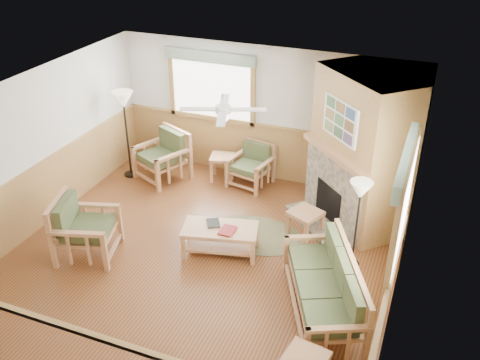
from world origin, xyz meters
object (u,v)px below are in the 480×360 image
at_px(armchair_back_right, 250,166).
at_px(coffee_table, 220,240).
at_px(sofa, 323,287).
at_px(floor_lamp_right, 356,225).
at_px(armchair_back_left, 162,156).
at_px(armchair_left, 86,228).
at_px(floor_lamp_left, 127,135).
at_px(end_table_chairs, 223,168).
at_px(footstool, 305,222).

height_order(armchair_back_right, coffee_table, armchair_back_right).
xyz_separation_m(sofa, floor_lamp_right, (0.20, 1.24, 0.30)).
height_order(coffee_table, floor_lamp_right, floor_lamp_right).
distance_m(armchair_back_left, armchair_left, 2.71).
bearing_deg(floor_lamp_left, armchair_back_right, 12.39).
bearing_deg(end_table_chairs, armchair_back_left, -160.38).
bearing_deg(armchair_back_left, footstool, 9.96).
height_order(floor_lamp_left, floor_lamp_right, floor_lamp_left).
distance_m(end_table_chairs, footstool, 2.42).
bearing_deg(floor_lamp_right, sofa, -98.96).
bearing_deg(floor_lamp_left, armchair_back_left, 10.37).
bearing_deg(floor_lamp_right, coffee_table, -167.01).
bearing_deg(coffee_table, armchair_left, -171.45).
xyz_separation_m(armchair_back_left, floor_lamp_left, (-0.69, -0.13, 0.41)).
xyz_separation_m(sofa, coffee_table, (-1.86, 0.76, -0.22)).
relative_size(armchair_back_right, end_table_chairs, 1.59).
bearing_deg(floor_lamp_right, armchair_left, -162.22).
xyz_separation_m(armchair_back_left, coffee_table, (2.10, -1.89, -0.25)).
xyz_separation_m(sofa, end_table_chairs, (-2.81, 3.07, -0.19)).
relative_size(armchair_back_right, coffee_table, 0.69).
height_order(armchair_back_left, armchair_left, armchair_left).
height_order(armchair_back_left, footstool, armchair_back_left).
height_order(sofa, armchair_back_right, sofa).
relative_size(armchair_back_left, floor_lamp_left, 0.54).
distance_m(armchair_back_right, coffee_table, 2.34).
bearing_deg(footstool, armchair_left, -148.87).
distance_m(armchair_left, floor_lamp_left, 2.74).
bearing_deg(armchair_back_right, floor_lamp_right, -26.41).
bearing_deg(armchair_left, floor_lamp_right, -89.34).
xyz_separation_m(armchair_back_right, end_table_chairs, (-0.60, 0.00, -0.15)).
bearing_deg(armchair_back_left, end_table_chairs, 44.28).
relative_size(armchair_left, floor_lamp_left, 0.55).
xyz_separation_m(end_table_chairs, footstool, (2.07, -1.26, -0.05)).
bearing_deg(armchair_back_left, armchair_left, -62.41).
xyz_separation_m(sofa, floor_lamp_left, (-4.65, 2.53, 0.45)).
bearing_deg(footstool, end_table_chairs, 148.80).
bearing_deg(armchair_back_left, armchair_back_right, 37.83).
height_order(sofa, floor_lamp_left, floor_lamp_left).
xyz_separation_m(coffee_table, footstool, (1.12, 1.05, -0.03)).
bearing_deg(end_table_chairs, floor_lamp_right, -31.28).
bearing_deg(floor_lamp_left, footstool, -10.44).
bearing_deg(floor_lamp_left, end_table_chairs, 16.25).
bearing_deg(end_table_chairs, armchair_left, -107.96).
relative_size(floor_lamp_left, floor_lamp_right, 1.21).
height_order(armchair_left, floor_lamp_left, floor_lamp_left).
relative_size(armchair_back_left, coffee_table, 0.83).
bearing_deg(sofa, armchair_back_right, -169.05).
height_order(sofa, armchair_left, armchair_left).
relative_size(armchair_back_right, floor_lamp_left, 0.46).
distance_m(sofa, armchair_back_left, 4.77).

